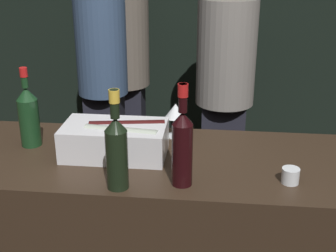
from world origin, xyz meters
The scene contains 9 objects.
ice_bin_with_bottles centered at (-0.20, 0.31, 1.10)m, with size 0.40×0.22×0.13m.
wine_glass centered at (0.01, 0.52, 1.14)m, with size 0.09×0.09×0.15m.
candle_votive centered at (0.44, 0.16, 1.06)m, with size 0.06×0.06×0.05m.
red_wine_bottle_burgundy centered at (-0.56, 0.37, 1.16)m, with size 0.08×0.08×0.32m.
champagne_bottle centered at (-0.14, 0.06, 1.17)m, with size 0.07×0.07×0.35m.
red_wine_bottle_tall centered at (0.07, 0.11, 1.18)m, with size 0.07×0.07×0.36m.
person_in_hoodie centered at (-0.52, 2.02, 0.96)m, with size 0.39×0.39×1.73m.
person_blond_tee centered at (-0.57, 1.59, 1.04)m, with size 0.33×0.33×1.84m.
person_grey_polo centered at (0.23, 1.77, 0.92)m, with size 0.40×0.40×1.67m.
Camera 1 is at (0.18, -1.31, 1.82)m, focal length 50.00 mm.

